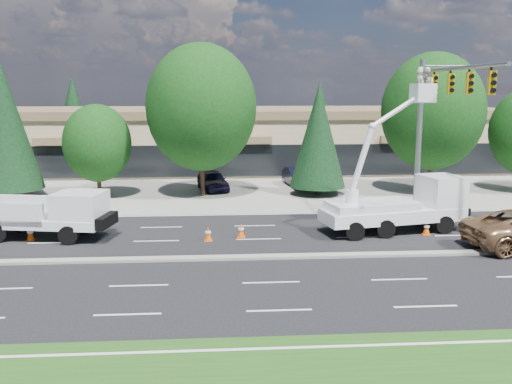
{
  "coord_description": "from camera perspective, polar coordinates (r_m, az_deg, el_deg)",
  "views": [
    {
      "loc": [
        -2.04,
        -23.89,
        7.27
      ],
      "look_at": [
        -0.14,
        3.01,
        2.4
      ],
      "focal_mm": 40.0,
      "sensor_mm": 36.0,
      "label": 1
    }
  ],
  "objects": [
    {
      "name": "utility_pickup",
      "position": [
        29.83,
        -19.73,
        -2.57
      ],
      "size": [
        6.44,
        3.36,
        2.35
      ],
      "rotation": [
        0.0,
        0.0,
        -0.19
      ],
      "color": "white",
      "rests_on": "ground"
    },
    {
      "name": "tree_back_d",
      "position": [
        70.18,
        16.16,
        7.84
      ],
      "size": [
        4.56,
        4.56,
        8.99
      ],
      "color": "#332114",
      "rests_on": "ground"
    },
    {
      "name": "strip_mall",
      "position": [
        54.08,
        -1.86,
        5.53
      ],
      "size": [
        50.4,
        15.4,
        5.5
      ],
      "color": "tan",
      "rests_on": "ground"
    },
    {
      "name": "traffic_cone_a",
      "position": [
        29.95,
        -21.64,
        -3.88
      ],
      "size": [
        0.4,
        0.4,
        0.7
      ],
      "color": "#E95207",
      "rests_on": "ground"
    },
    {
      "name": "ground",
      "position": [
        25.05,
        0.82,
        -6.63
      ],
      "size": [
        140.0,
        140.0,
        0.0
      ],
      "primitive_type": "plane",
      "color": "black",
      "rests_on": "ground"
    },
    {
      "name": "road_median",
      "position": [
        25.04,
        0.82,
        -6.5
      ],
      "size": [
        120.0,
        0.55,
        0.12
      ],
      "primitive_type": "cube",
      "color": "gray",
      "rests_on": "ground"
    },
    {
      "name": "parked_car_west",
      "position": [
        41.67,
        -4.34,
        1.17
      ],
      "size": [
        2.69,
        4.55,
        1.45
      ],
      "primitive_type": "imported",
      "rotation": [
        0.0,
        0.0,
        0.24
      ],
      "color": "black",
      "rests_on": "ground"
    },
    {
      "name": "tree_front_d",
      "position": [
        38.92,
        -5.5,
        8.42
      ],
      "size": [
        7.47,
        7.47,
        10.36
      ],
      "color": "#332114",
      "rests_on": "ground"
    },
    {
      "name": "traffic_cone_d",
      "position": [
        30.18,
        16.67,
        -3.48
      ],
      "size": [
        0.4,
        0.4,
        0.7
      ],
      "color": "#E95207",
      "rests_on": "ground"
    },
    {
      "name": "tree_front_b",
      "position": [
        41.38,
        -23.88,
        6.13
      ],
      "size": [
        4.67,
        4.67,
        9.2
      ],
      "color": "#332114",
      "rests_on": "ground"
    },
    {
      "name": "traffic_cone_c",
      "position": [
        28.43,
        -1.5,
        -3.88
      ],
      "size": [
        0.4,
        0.4,
        0.7
      ],
      "color": "#E95207",
      "rests_on": "ground"
    },
    {
      "name": "concrete_apron",
      "position": [
        44.53,
        -1.35,
        0.85
      ],
      "size": [
        140.0,
        22.0,
        0.01
      ],
      "primitive_type": "cube",
      "color": "gray",
      "rests_on": "ground"
    },
    {
      "name": "tree_back_b",
      "position": [
        65.95,
        -5.79,
        8.45
      ],
      "size": [
        4.98,
        4.98,
        9.82
      ],
      "color": "#332114",
      "rests_on": "ground"
    },
    {
      "name": "signal_mast",
      "position": [
        33.23,
        17.43,
        7.68
      ],
      "size": [
        2.76,
        10.16,
        9.0
      ],
      "color": "gray",
      "rests_on": "ground"
    },
    {
      "name": "traffic_cone_b",
      "position": [
        27.87,
        -4.81,
        -4.2
      ],
      "size": [
        0.4,
        0.4,
        0.7
      ],
      "color": "#E95207",
      "rests_on": "ground"
    },
    {
      "name": "tree_back_c",
      "position": [
        67.04,
        6.38,
        7.7
      ],
      "size": [
        4.13,
        4.13,
        8.14
      ],
      "color": "#332114",
      "rests_on": "ground"
    },
    {
      "name": "parked_car_east",
      "position": [
        43.48,
        4.15,
        1.51
      ],
      "size": [
        1.96,
        4.36,
        1.39
      ],
      "primitive_type": "imported",
      "rotation": [
        0.0,
        0.0,
        0.12
      ],
      "color": "black",
      "rests_on": "ground"
    },
    {
      "name": "tree_front_c",
      "position": [
        39.86,
        -15.59,
        4.72
      ],
      "size": [
        4.56,
        4.56,
        6.32
      ],
      "color": "#332114",
      "rests_on": "ground"
    },
    {
      "name": "tree_front_e",
      "position": [
        39.65,
        6.24,
        5.58
      ],
      "size": [
        3.87,
        3.87,
        7.62
      ],
      "color": "#332114",
      "rests_on": "ground"
    },
    {
      "name": "tree_front_f",
      "position": [
        41.72,
        17.26,
        7.7
      ],
      "size": [
        7.09,
        7.09,
        9.83
      ],
      "color": "#332114",
      "rests_on": "ground"
    },
    {
      "name": "tree_back_a",
      "position": [
        67.84,
        -17.79,
        7.57
      ],
      "size": [
        4.42,
        4.42,
        8.72
      ],
      "color": "#332114",
      "rests_on": "ground"
    },
    {
      "name": "bucket_truck",
      "position": [
        30.3,
        14.5,
        -0.61
      ],
      "size": [
        7.7,
        3.68,
        8.36
      ],
      "rotation": [
        0.0,
        0.0,
        0.21
      ],
      "color": "white",
      "rests_on": "ground"
    }
  ]
}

